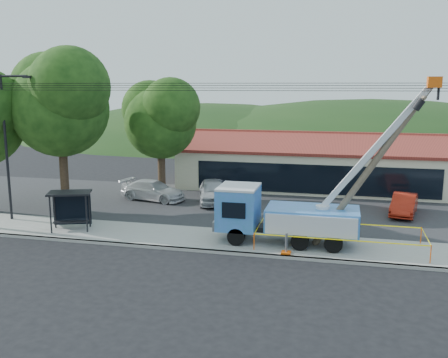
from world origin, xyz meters
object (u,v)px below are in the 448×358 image
car_red (403,216)px  car_white (153,201)px  utility_truck (283,213)px  bus_shelter (70,202)px  leaning_pole (377,159)px  car_silver (213,204)px

car_red → car_white: car_white is taller
utility_truck → car_red: bearing=48.1°
bus_shelter → car_red: size_ratio=0.65×
utility_truck → bus_shelter: 12.21m
car_white → utility_truck: bearing=-115.1°
leaning_pole → car_white: bearing=152.3°
leaning_pole → car_red: bearing=72.9°
bus_shelter → car_silver: (6.25, 8.57, -1.79)m
leaning_pole → bus_shelter: leaning_pole is taller
bus_shelter → utility_truck: bearing=-17.9°
car_red → car_silver: bearing=-170.6°
bus_shelter → car_red: 20.87m
utility_truck → car_silver: bearing=126.0°
car_red → car_white: size_ratio=0.83×
leaning_pole → car_red: (2.36, 7.68, -4.78)m
car_silver → car_white: size_ratio=0.99×
leaning_pole → car_red: 9.35m
leaning_pole → car_silver: leaning_pole is taller
utility_truck → car_white: utility_truck is taller
utility_truck → car_white: bearing=142.6°
car_red → car_white: bearing=-169.3°
leaning_pole → utility_truck: bearing=-179.2°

